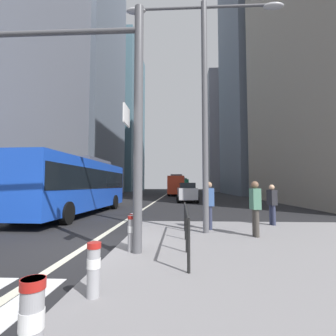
% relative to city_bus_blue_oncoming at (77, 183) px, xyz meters
% --- Properties ---
extents(ground_plane, '(160.00, 160.00, 0.00)m').
position_rel_city_bus_blue_oncoming_xyz_m(ground_plane, '(3.39, 12.68, -1.84)').
color(ground_plane, black).
extents(median_island, '(9.00, 10.00, 0.15)m').
position_rel_city_bus_blue_oncoming_xyz_m(median_island, '(8.89, -8.32, -1.76)').
color(median_island, gray).
rests_on(median_island, ground).
extents(lane_centre_line, '(0.20, 80.00, 0.01)m').
position_rel_city_bus_blue_oncoming_xyz_m(lane_centre_line, '(3.39, 22.68, -1.83)').
color(lane_centre_line, beige).
rests_on(lane_centre_line, ground).
extents(office_tower_left_mid, '(11.33, 20.37, 45.89)m').
position_rel_city_bus_blue_oncoming_xyz_m(office_tower_left_mid, '(-12.61, 32.33, 21.11)').
color(office_tower_left_mid, slate).
rests_on(office_tower_left_mid, ground).
extents(office_tower_left_far, '(12.52, 23.05, 43.60)m').
position_rel_city_bus_blue_oncoming_xyz_m(office_tower_left_far, '(-12.61, 59.04, 19.96)').
color(office_tower_left_far, slate).
rests_on(office_tower_left_far, ground).
extents(office_tower_right_mid, '(10.73, 19.92, 48.28)m').
position_rel_city_bus_blue_oncoming_xyz_m(office_tower_right_mid, '(20.39, 33.15, 22.31)').
color(office_tower_right_mid, slate).
rests_on(office_tower_right_mid, ground).
extents(office_tower_right_far, '(13.94, 19.97, 31.87)m').
position_rel_city_bus_blue_oncoming_xyz_m(office_tower_right_far, '(20.39, 58.41, 14.10)').
color(office_tower_right_far, gray).
rests_on(office_tower_right_far, ground).
extents(city_bus_blue_oncoming, '(2.94, 11.05, 3.40)m').
position_rel_city_bus_blue_oncoming_xyz_m(city_bus_blue_oncoming, '(0.00, 0.00, 0.00)').
color(city_bus_blue_oncoming, blue).
rests_on(city_bus_blue_oncoming, ground).
extents(city_bus_red_receding, '(2.92, 11.14, 3.40)m').
position_rel_city_bus_blue_oncoming_xyz_m(city_bus_red_receding, '(5.46, 28.13, 0.00)').
color(city_bus_red_receding, red).
rests_on(city_bus_red_receding, ground).
extents(city_bus_red_distant, '(2.93, 11.12, 3.40)m').
position_rel_city_bus_blue_oncoming_xyz_m(city_bus_red_distant, '(6.89, 51.29, 0.00)').
color(city_bus_red_distant, '#198456').
rests_on(city_bus_red_distant, ground).
extents(car_oncoming_mid, '(2.07, 4.10, 1.94)m').
position_rel_city_bus_blue_oncoming_xyz_m(car_oncoming_mid, '(-3.69, 11.92, -0.85)').
color(car_oncoming_mid, gold).
rests_on(car_oncoming_mid, ground).
extents(car_receding_near, '(2.14, 4.38, 1.94)m').
position_rel_city_bus_blue_oncoming_xyz_m(car_receding_near, '(6.67, 17.63, -0.85)').
color(car_receding_near, maroon).
rests_on(car_receding_near, ground).
extents(car_receding_far, '(2.20, 4.19, 1.94)m').
position_rel_city_bus_blue_oncoming_xyz_m(car_receding_far, '(6.68, 10.92, -0.85)').
color(car_receding_far, silver).
rests_on(car_receding_far, ground).
extents(traffic_signal_gantry, '(7.16, 0.65, 6.00)m').
position_rel_city_bus_blue_oncoming_xyz_m(traffic_signal_gantry, '(2.60, -8.44, 2.33)').
color(traffic_signal_gantry, '#515156').
rests_on(traffic_signal_gantry, median_island).
extents(street_lamp_post, '(5.50, 0.32, 8.00)m').
position_rel_city_bus_blue_oncoming_xyz_m(street_lamp_post, '(6.88, -5.91, 3.45)').
color(street_lamp_post, '#56565B').
rests_on(street_lamp_post, median_island).
extents(bollard_front, '(0.20, 0.20, 0.83)m').
position_rel_city_bus_blue_oncoming_xyz_m(bollard_front, '(4.88, -12.32, -1.22)').
color(bollard_front, '#99999E').
rests_on(bollard_front, median_island).
extents(bollard_left, '(0.20, 0.20, 0.76)m').
position_rel_city_bus_blue_oncoming_xyz_m(bollard_left, '(4.82, -10.74, -1.26)').
color(bollard_left, '#99999E').
rests_on(bollard_left, median_island).
extents(bollard_right, '(0.20, 0.20, 0.84)m').
position_rel_city_bus_blue_oncoming_xyz_m(bollard_right, '(4.88, -8.32, -1.22)').
color(bollard_right, '#99999E').
rests_on(bollard_right, median_island).
extents(bollard_back, '(0.20, 0.20, 0.85)m').
position_rel_city_bus_blue_oncoming_xyz_m(bollard_back, '(4.86, -8.01, -1.21)').
color(bollard_back, '#99999E').
rests_on(bollard_back, median_island).
extents(pedestrian_railing, '(0.06, 4.19, 0.98)m').
position_rel_city_bus_blue_oncoming_xyz_m(pedestrian_railing, '(6.19, -7.65, -0.96)').
color(pedestrian_railing, black).
rests_on(pedestrian_railing, median_island).
extents(pedestrian_waiting, '(0.27, 0.40, 1.69)m').
position_rel_city_bus_blue_oncoming_xyz_m(pedestrian_waiting, '(8.34, -6.45, -0.75)').
color(pedestrian_waiting, '#423D38').
rests_on(pedestrian_waiting, median_island).
extents(pedestrian_walking, '(0.34, 0.43, 1.69)m').
position_rel_city_bus_blue_oncoming_xyz_m(pedestrian_walking, '(7.06, -5.26, -0.75)').
color(pedestrian_walking, '#2D334C').
rests_on(pedestrian_walking, median_island).
extents(pedestrian_far, '(0.32, 0.42, 1.59)m').
position_rel_city_bus_blue_oncoming_xyz_m(pedestrian_far, '(9.67, -4.16, -0.81)').
color(pedestrian_far, '#2D334C').
rests_on(pedestrian_far, median_island).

